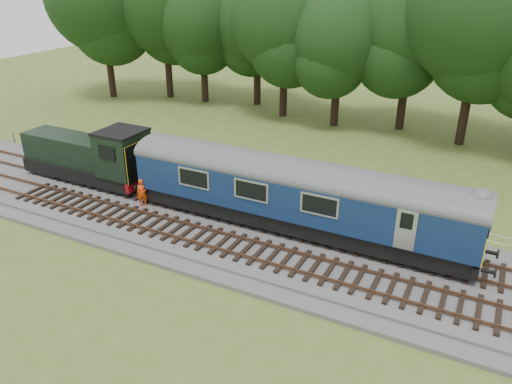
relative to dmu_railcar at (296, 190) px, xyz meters
The scene contains 9 objects.
ground 3.08m from the dmu_railcar, 58.69° to the right, with size 120.00×120.00×0.00m, color #506525.
ballast 2.93m from the dmu_railcar, 58.69° to the right, with size 70.00×7.00×0.35m, color #4C4C4F.
track_north 2.35m from the dmu_railcar, ahead, with size 67.20×2.40×0.21m.
track_south 3.81m from the dmu_railcar, 74.15° to the right, with size 67.20×2.40×0.21m.
fence 4.14m from the dmu_railcar, 74.64° to the left, with size 64.00×0.12×1.00m, color #6B6054, non-canonical shape.
tree_line 20.78m from the dmu_railcar, 87.63° to the left, with size 70.00×8.00×18.00m, color black, non-canonical shape.
dmu_railcar is the anchor object (origin of this frame).
shunter_loco 13.94m from the dmu_railcar, behind, with size 8.91×2.60×3.38m.
worker 9.01m from the dmu_railcar, behind, with size 0.60×0.39×1.63m, color #FF4A0D.
Camera 1 is at (7.80, -19.90, 13.10)m, focal length 35.00 mm.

